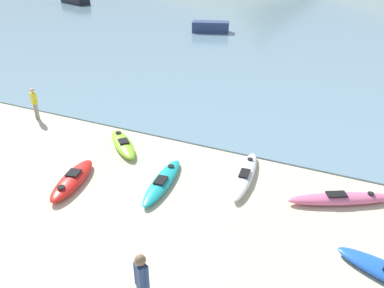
% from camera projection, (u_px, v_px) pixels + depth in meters
% --- Properties ---
extents(bay_water, '(160.00, 70.00, 0.06)m').
position_uv_depth(bay_water, '(307.00, 16.00, 44.05)').
color(bay_water, slate).
rests_on(bay_water, ground_plane).
extents(kayak_on_sand_0, '(1.00, 3.08, 0.32)m').
position_uv_depth(kayak_on_sand_0, '(162.00, 182.00, 12.84)').
color(kayak_on_sand_0, teal).
rests_on(kayak_on_sand_0, ground_plane).
extents(kayak_on_sand_1, '(3.33, 2.11, 0.37)m').
position_uv_depth(kayak_on_sand_1, '(341.00, 199.00, 11.93)').
color(kayak_on_sand_1, '#E5668C').
rests_on(kayak_on_sand_1, ground_plane).
extents(kayak_on_sand_2, '(0.93, 3.27, 0.36)m').
position_uv_depth(kayak_on_sand_2, '(245.00, 175.00, 13.18)').
color(kayak_on_sand_2, white).
rests_on(kayak_on_sand_2, ground_plane).
extents(kayak_on_sand_3, '(2.45, 2.30, 0.39)m').
position_uv_depth(kayak_on_sand_3, '(123.00, 144.00, 15.21)').
color(kayak_on_sand_3, '#8CCC2D').
rests_on(kayak_on_sand_3, ground_plane).
extents(kayak_on_sand_4, '(1.35, 2.78, 0.41)m').
position_uv_depth(kayak_on_sand_4, '(73.00, 180.00, 12.87)').
color(kayak_on_sand_4, red).
rests_on(kayak_on_sand_4, ground_plane).
extents(person_near_foreground, '(0.36, 0.30, 1.77)m').
position_uv_depth(person_near_foreground, '(142.00, 282.00, 7.90)').
color(person_near_foreground, '#4C4C4C').
rests_on(person_near_foreground, ground_plane).
extents(person_near_waterline, '(0.31, 0.21, 1.52)m').
position_uv_depth(person_near_waterline, '(34.00, 102.00, 17.44)').
color(person_near_waterline, gray).
rests_on(person_near_waterline, ground_plane).
extents(moored_boat_0, '(3.67, 2.37, 0.97)m').
position_uv_depth(moored_boat_0, '(211.00, 27.00, 35.25)').
color(moored_boat_0, navy).
rests_on(moored_boat_0, bay_water).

